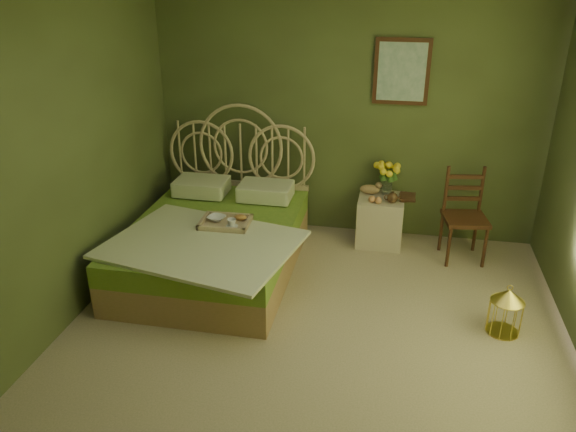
% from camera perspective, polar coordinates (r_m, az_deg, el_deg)
% --- Properties ---
extents(floor, '(4.50, 4.50, 0.00)m').
position_cam_1_polar(floor, '(4.41, 2.24, -13.64)').
color(floor, '#C4AA8E').
rests_on(floor, ground).
extents(wall_back, '(4.00, 0.00, 4.00)m').
position_cam_1_polar(wall_back, '(5.89, 6.00, 10.27)').
color(wall_back, '#596736').
rests_on(wall_back, floor).
extents(wall_left, '(0.00, 4.50, 4.50)m').
position_cam_1_polar(wall_left, '(4.49, -23.59, 3.89)').
color(wall_left, '#596736').
rests_on(wall_left, floor).
extents(wall_art, '(0.54, 0.04, 0.64)m').
position_cam_1_polar(wall_art, '(5.75, 11.48, 14.17)').
color(wall_art, '#331D0E').
rests_on(wall_art, wall_back).
extents(bed, '(1.76, 2.23, 1.38)m').
position_cam_1_polar(bed, '(5.42, -7.31, -2.35)').
color(bed, tan).
rests_on(bed, floor).
extents(nightstand, '(0.46, 0.47, 0.94)m').
position_cam_1_polar(nightstand, '(5.93, 9.44, 0.40)').
color(nightstand, beige).
rests_on(nightstand, floor).
extents(chair, '(0.46, 0.46, 0.91)m').
position_cam_1_polar(chair, '(5.79, 17.58, 0.68)').
color(chair, '#331D0E').
rests_on(chair, floor).
extents(birdcage, '(0.26, 0.26, 0.39)m').
position_cam_1_polar(birdcage, '(4.83, 21.24, -9.04)').
color(birdcage, gold).
rests_on(birdcage, floor).
extents(book_lower, '(0.17, 0.22, 0.02)m').
position_cam_1_polar(book_lower, '(5.87, 11.24, 1.85)').
color(book_lower, '#381E0F').
rests_on(book_lower, nightstand).
extents(book_upper, '(0.17, 0.23, 0.02)m').
position_cam_1_polar(book_upper, '(5.86, 11.26, 2.03)').
color(book_upper, '#472819').
rests_on(book_upper, nightstand).
extents(cereal_bowl, '(0.20, 0.20, 0.04)m').
position_cam_1_polar(cereal_bowl, '(5.25, -7.28, -0.22)').
color(cereal_bowl, white).
rests_on(cereal_bowl, bed).
extents(coffee_cup, '(0.09, 0.09, 0.08)m').
position_cam_1_polar(coffee_cup, '(5.10, -5.75, -0.71)').
color(coffee_cup, white).
rests_on(coffee_cup, bed).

